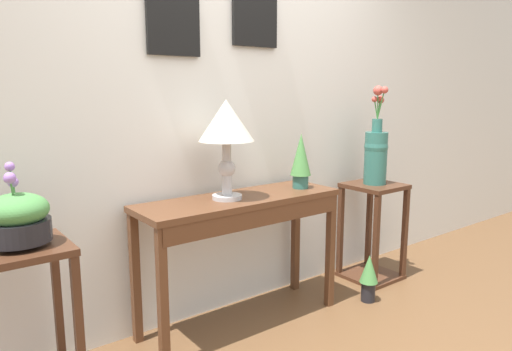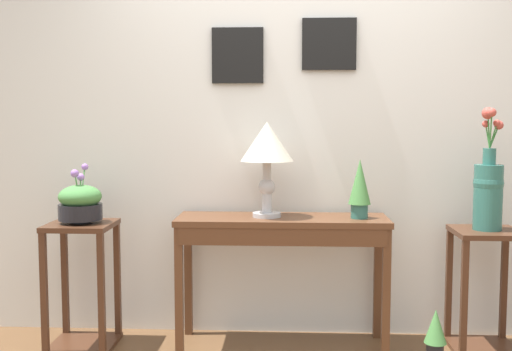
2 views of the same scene
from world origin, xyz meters
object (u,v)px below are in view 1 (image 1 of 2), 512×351
at_px(pedestal_stand_right, 372,231).
at_px(potted_plant_on_console, 301,159).
at_px(potted_plant_floor, 369,276).
at_px(flower_vase_tall_right, 376,151).
at_px(pedestal_stand_left, 28,330).
at_px(table_lamp, 226,126).
at_px(console_table, 243,217).
at_px(planter_bowl_wide_left, 18,218).

bearing_deg(pedestal_stand_right, potted_plant_on_console, 179.98).
height_order(pedestal_stand_right, potted_plant_floor, pedestal_stand_right).
relative_size(flower_vase_tall_right, potted_plant_floor, 2.16).
distance_m(pedestal_stand_left, potted_plant_floor, 2.04).
xyz_separation_m(table_lamp, potted_plant_on_console, (0.54, -0.03, -0.23)).
bearing_deg(flower_vase_tall_right, potted_plant_floor, -143.08).
relative_size(pedestal_stand_left, flower_vase_tall_right, 1.07).
distance_m(pedestal_stand_left, flower_vase_tall_right, 2.44).
relative_size(table_lamp, potted_plant_floor, 1.72).
relative_size(console_table, potted_plant_on_console, 3.60).
height_order(console_table, flower_vase_tall_right, flower_vase_tall_right).
height_order(pedestal_stand_left, potted_plant_floor, pedestal_stand_left).
relative_size(planter_bowl_wide_left, flower_vase_tall_right, 0.49).
bearing_deg(pedestal_stand_left, potted_plant_on_console, 2.06).
xyz_separation_m(pedestal_stand_left, planter_bowl_wide_left, (-0.00, 0.00, 0.50)).
distance_m(potted_plant_on_console, pedestal_stand_left, 1.74).
relative_size(planter_bowl_wide_left, pedestal_stand_right, 0.48).
bearing_deg(planter_bowl_wide_left, table_lamp, 4.41).
bearing_deg(potted_plant_floor, potted_plant_on_console, 146.94).
relative_size(potted_plant_on_console, flower_vase_tall_right, 0.49).
distance_m(table_lamp, potted_plant_floor, 1.41).
distance_m(pedestal_stand_right, potted_plant_floor, 0.46).
bearing_deg(planter_bowl_wide_left, console_table, 2.93).
height_order(console_table, potted_plant_on_console, potted_plant_on_console).
relative_size(potted_plant_on_console, potted_plant_floor, 1.06).
bearing_deg(table_lamp, potted_plant_floor, -16.80).
distance_m(planter_bowl_wide_left, potted_plant_floor, 2.15).
height_order(console_table, pedestal_stand_right, console_table).
height_order(console_table, pedestal_stand_left, console_table).
height_order(planter_bowl_wide_left, flower_vase_tall_right, flower_vase_tall_right).
bearing_deg(planter_bowl_wide_left, pedestal_stand_right, 1.41).
height_order(table_lamp, pedestal_stand_left, table_lamp).
height_order(pedestal_stand_left, pedestal_stand_right, pedestal_stand_left).
bearing_deg(table_lamp, pedestal_stand_left, -175.57).
distance_m(table_lamp, planter_bowl_wide_left, 1.14).
bearing_deg(potted_plant_floor, pedestal_stand_left, 174.43).
bearing_deg(potted_plant_floor, console_table, 162.95).
height_order(pedestal_stand_left, planter_bowl_wide_left, planter_bowl_wide_left).
relative_size(table_lamp, pedestal_stand_right, 0.78).
distance_m(potted_plant_on_console, planter_bowl_wide_left, 1.64).
xyz_separation_m(console_table, pedestal_stand_left, (-1.18, -0.06, -0.29)).
distance_m(planter_bowl_wide_left, pedestal_stand_right, 2.42).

